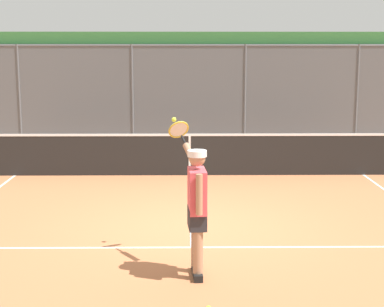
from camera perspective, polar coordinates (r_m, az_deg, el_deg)
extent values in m
plane|color=#B76B42|center=(9.95, -0.06, -6.88)|extent=(60.00, 60.00, 0.00)
cube|color=white|center=(8.93, 0.01, -8.87)|extent=(6.25, 0.05, 0.01)
cube|color=white|center=(11.36, -0.13, -4.72)|extent=(0.05, 5.08, 0.01)
cylinder|color=#565B60|center=(18.41, 15.34, 5.29)|extent=(0.07, 0.07, 2.99)
cylinder|color=#565B60|center=(17.79, 5.02, 5.46)|extent=(0.07, 0.07, 2.99)
cylinder|color=#565B60|center=(17.77, -5.67, 5.44)|extent=(0.07, 0.07, 2.99)
cylinder|color=#565B60|center=(18.36, -16.02, 5.25)|extent=(0.07, 0.07, 2.99)
cylinder|color=#565B60|center=(17.65, -0.32, 10.19)|extent=(16.49, 0.05, 0.05)
cube|color=#565B60|center=(17.70, -0.32, 5.47)|extent=(16.49, 0.02, 2.99)
cube|color=#387A3D|center=(18.34, -0.33, 6.19)|extent=(19.49, 0.90, 3.35)
cube|color=#ADADA8|center=(17.69, -0.31, 0.84)|extent=(17.49, 0.18, 0.15)
cube|color=black|center=(13.75, -0.22, -0.21)|extent=(10.19, 0.02, 0.91)
cube|color=white|center=(13.67, -0.23, 1.77)|extent=(10.19, 0.04, 0.05)
cube|color=white|center=(13.75, -0.22, -0.21)|extent=(0.05, 0.04, 0.91)
cube|color=black|center=(7.76, 0.56, -11.51)|extent=(0.13, 0.27, 0.09)
cylinder|color=#A87A5B|center=(7.61, 0.56, -8.55)|extent=(0.13, 0.13, 0.76)
cube|color=black|center=(8.00, 0.39, -10.84)|extent=(0.13, 0.27, 0.09)
cylinder|color=#A87A5B|center=(7.86, 0.39, -7.95)|extent=(0.13, 0.13, 0.76)
cube|color=#28282D|center=(7.65, 0.48, -6.12)|extent=(0.25, 0.41, 0.26)
cube|color=#DB4C56|center=(7.56, 0.48, -3.55)|extent=(0.24, 0.48, 0.55)
cylinder|color=#A87A5B|center=(7.27, 0.69, -3.91)|extent=(0.08, 0.08, 0.50)
cylinder|color=#A87A5B|center=(7.90, -0.15, -0.13)|extent=(0.22, 0.38, 0.29)
sphere|color=#A87A5B|center=(7.47, 0.49, -0.43)|extent=(0.21, 0.21, 0.21)
cylinder|color=white|center=(7.46, 0.49, 0.00)|extent=(0.26, 0.26, 0.08)
cube|color=white|center=(7.58, 0.41, -0.08)|extent=(0.19, 0.20, 0.02)
cylinder|color=black|center=(8.10, -0.79, 1.24)|extent=(0.09, 0.17, 0.13)
torus|color=gold|center=(8.25, -1.28, 2.28)|extent=(0.34, 0.28, 0.26)
cylinder|color=silver|center=(8.25, -1.28, 2.28)|extent=(0.28, 0.22, 0.21)
sphere|color=#CCDB33|center=(8.40, -1.72, 3.23)|extent=(0.07, 0.07, 0.07)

